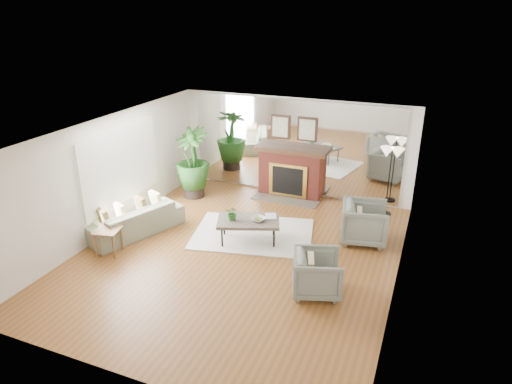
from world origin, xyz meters
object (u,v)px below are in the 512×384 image
at_px(fireplace, 290,172).
at_px(armchair_front, 317,273).
at_px(sofa, 135,220).
at_px(side_table, 108,234).
at_px(floor_lamp, 391,158).
at_px(coffee_table, 248,222).
at_px(armchair_back, 364,223).
at_px(potted_ficus, 192,161).

xyz_separation_m(fireplace, armchair_front, (1.77, -3.93, -0.29)).
height_order(sofa, side_table, sofa).
bearing_deg(sofa, floor_lamp, 142.58).
relative_size(coffee_table, armchair_back, 1.56).
xyz_separation_m(armchair_back, floor_lamp, (0.26, 1.50, 0.98)).
height_order(armchair_back, side_table, armchair_back).
height_order(fireplace, sofa, fireplace).
bearing_deg(fireplace, armchair_back, -38.72).
relative_size(potted_ficus, floor_lamp, 1.10).
height_order(coffee_table, armchair_front, armchair_front).
relative_size(sofa, side_table, 3.79).
xyz_separation_m(sofa, side_table, (0.06, -0.94, 0.14)).
relative_size(armchair_front, potted_ficus, 0.45).
relative_size(armchair_front, floor_lamp, 0.50).
bearing_deg(armchair_back, potted_ficus, 69.38).
height_order(armchair_front, floor_lamp, floor_lamp).
distance_m(coffee_table, floor_lamp, 3.60).
distance_m(armchair_back, side_table, 5.18).
distance_m(coffee_table, side_table, 2.79).
bearing_deg(sofa, coffee_table, 123.84).
bearing_deg(floor_lamp, fireplace, 174.13).
xyz_separation_m(coffee_table, potted_ficus, (-2.26, 1.73, 0.50)).
height_order(coffee_table, side_table, side_table).
distance_m(coffee_table, armchair_back, 2.40).
bearing_deg(floor_lamp, side_table, -140.95).
height_order(fireplace, armchair_front, fireplace).
relative_size(coffee_table, side_table, 2.61).
xyz_separation_m(sofa, armchair_back, (4.64, 1.48, 0.12)).
height_order(sofa, armchair_front, armchair_front).
distance_m(coffee_table, armchair_front, 2.18).
distance_m(fireplace, side_table, 4.82).
bearing_deg(armchair_front, armchair_back, -29.27).
bearing_deg(armchair_back, floor_lamp, -20.39).
relative_size(fireplace, coffee_table, 1.42).
distance_m(sofa, armchair_back, 4.87).
xyz_separation_m(side_table, potted_ficus, (0.11, 3.21, 0.52)).
bearing_deg(coffee_table, potted_ficus, 142.57).
distance_m(side_table, potted_ficus, 3.26).
xyz_separation_m(armchair_front, potted_ficus, (-4.05, 2.96, 0.59)).
bearing_deg(armchair_front, side_table, 75.22).
bearing_deg(fireplace, coffee_table, -90.47).
height_order(fireplace, potted_ficus, fireplace).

